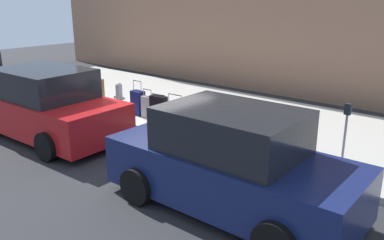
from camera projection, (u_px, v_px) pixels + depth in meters
ground_plane at (149, 134)px, 10.29m from camera, size 40.00×40.00×0.00m
sidewalk_curb at (209, 111)px, 12.09m from camera, size 18.00×5.00×0.14m
suitcase_black_0 at (285, 141)px, 8.47m from camera, size 0.42×0.21×0.87m
suitcase_silver_1 at (267, 133)px, 8.84m from camera, size 0.44×0.25×0.81m
suitcase_navy_2 at (245, 133)px, 9.17m from camera, size 0.51×0.26×0.84m
suitcase_olive_3 at (227, 128)px, 9.50m from camera, size 0.44×0.23×0.60m
suitcase_teal_4 at (210, 119)px, 9.81m from camera, size 0.48×0.23×0.83m
suitcase_red_5 at (194, 119)px, 10.21m from camera, size 0.50×0.26×0.75m
suitcase_maroon_6 at (175, 115)px, 10.50m from camera, size 0.50×0.20×0.84m
suitcase_black_7 at (159, 109)px, 10.79m from camera, size 0.50×0.25×0.77m
suitcase_silver_8 at (148, 107)px, 11.15m from camera, size 0.36×0.21×0.82m
suitcase_navy_9 at (138, 103)px, 11.43m from camera, size 0.40×0.27×1.00m
fire_hydrant at (119, 96)px, 11.88m from camera, size 0.39×0.21×0.83m
bollard_post at (103, 93)px, 12.13m from camera, size 0.13×0.13×0.88m
parking_meter at (346, 125)px, 7.87m from camera, size 0.12×0.09×1.27m
parked_car_navy_0 at (230, 164)px, 6.49m from camera, size 4.23×2.00×1.72m
parked_car_red_1 at (46, 106)px, 9.93m from camera, size 4.46×2.21×1.72m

